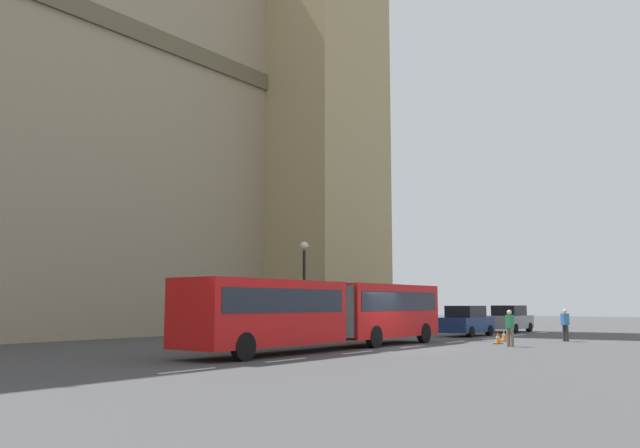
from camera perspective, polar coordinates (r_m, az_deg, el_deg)
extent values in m
plane|color=#424244|center=(30.41, 6.70, -10.56)|extent=(160.00, 160.00, 0.00)
cube|color=silver|center=(20.62, -11.30, -12.26)|extent=(2.20, 0.16, 0.01)
cube|color=silver|center=(23.95, -2.94, -11.60)|extent=(2.20, 0.16, 0.01)
cube|color=silver|center=(27.64, 3.26, -10.96)|extent=(2.20, 0.16, 0.01)
cube|color=silver|center=(31.57, 7.94, -10.39)|extent=(2.20, 0.16, 0.01)
cube|color=silver|center=(35.66, 11.55, -9.90)|extent=(2.20, 0.16, 0.01)
cube|color=silver|center=(39.87, 14.40, -9.49)|extent=(2.20, 0.16, 0.01)
cube|color=silver|center=(44.15, 16.70, -9.14)|extent=(2.20, 0.16, 0.01)
cube|color=silver|center=(48.49, 18.58, -8.84)|extent=(2.20, 0.16, 0.01)
cube|color=tan|center=(56.90, -0.63, 18.39)|extent=(9.04, 9.04, 52.50)
cube|color=red|center=(32.84, 5.13, -7.42)|extent=(7.65, 2.50, 2.50)
cube|color=#1E232D|center=(32.84, 5.12, -6.63)|extent=(7.04, 2.54, 0.90)
cube|color=red|center=(25.95, -4.90, -7.58)|extent=(7.65, 2.50, 2.50)
cube|color=#1E232D|center=(25.94, -4.88, -6.59)|extent=(7.04, 2.54, 0.90)
cylinder|color=#3F3F3F|center=(29.29, 0.71, -7.52)|extent=(2.38, 2.38, 2.25)
cylinder|color=black|center=(34.45, 8.92, -9.25)|extent=(1.00, 0.30, 1.00)
cylinder|color=black|center=(30.34, 4.68, -9.65)|extent=(1.00, 0.30, 1.00)
cylinder|color=black|center=(23.54, -6.60, -10.44)|extent=(1.00, 0.30, 1.00)
cube|color=navy|center=(42.20, 12.56, -8.44)|extent=(4.40, 1.80, 0.90)
cube|color=black|center=(42.00, 12.41, -7.36)|extent=(2.46, 1.66, 0.70)
cylinder|color=black|center=(43.19, 14.33, -8.85)|extent=(0.64, 0.30, 0.64)
cylinder|color=black|center=(40.60, 12.80, -9.04)|extent=(0.64, 0.30, 0.64)
cube|color=gray|center=(48.66, 16.06, -8.10)|extent=(4.40, 1.80, 0.90)
cube|color=black|center=(48.46, 15.94, -7.16)|extent=(2.46, 1.66, 0.70)
cylinder|color=black|center=(49.72, 17.54, -8.46)|extent=(0.64, 0.30, 0.64)
cylinder|color=black|center=(47.07, 16.40, -8.60)|extent=(0.64, 0.30, 0.64)
cube|color=black|center=(34.44, 15.05, -9.91)|extent=(0.36, 0.36, 0.03)
cone|color=orange|center=(34.42, 15.04, -9.43)|extent=(0.28, 0.28, 0.55)
cylinder|color=white|center=(34.42, 15.03, -9.38)|extent=(0.17, 0.17, 0.08)
cube|color=black|center=(37.03, 15.56, -9.66)|extent=(0.36, 0.36, 0.03)
cone|color=orange|center=(37.01, 15.54, -9.21)|extent=(0.28, 0.28, 0.55)
cylinder|color=white|center=(37.01, 15.54, -9.17)|extent=(0.17, 0.17, 0.08)
cylinder|color=black|center=(35.27, -1.39, -9.84)|extent=(0.32, 0.32, 0.30)
cylinder|color=black|center=(35.22, -1.38, -6.18)|extent=(0.16, 0.16, 4.80)
sphere|color=beige|center=(35.35, -1.37, -1.88)|extent=(0.44, 0.44, 0.44)
cylinder|color=#726651|center=(32.36, 16.19, -9.35)|extent=(0.16, 0.16, 0.86)
cylinder|color=#726651|center=(32.46, 15.88, -9.35)|extent=(0.16, 0.16, 0.86)
cube|color=#267F4C|center=(32.38, 15.99, -8.06)|extent=(0.43, 0.29, 0.60)
sphere|color=beige|center=(32.38, 15.97, -7.32)|extent=(0.22, 0.22, 0.22)
cylinder|color=#333333|center=(37.85, 20.25, -8.79)|extent=(0.16, 0.16, 0.86)
cylinder|color=#333333|center=(37.71, 20.48, -8.79)|extent=(0.16, 0.16, 0.86)
cube|color=#3372B2|center=(37.76, 20.32, -7.69)|extent=(0.46, 0.39, 0.60)
sphere|color=beige|center=(37.75, 20.29, -7.05)|extent=(0.22, 0.22, 0.22)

